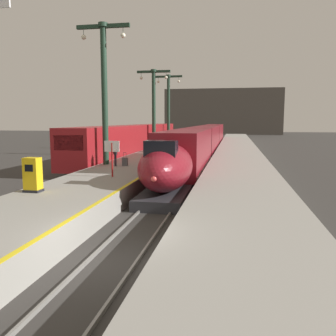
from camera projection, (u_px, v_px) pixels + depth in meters
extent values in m
plane|color=#33302D|center=(111.00, 265.00, 10.81)|extent=(260.00, 260.00, 0.00)
cube|color=gray|center=(156.00, 159.00, 35.59)|extent=(4.80, 110.00, 1.05)
cube|color=gray|center=(238.00, 161.00, 34.14)|extent=(4.80, 110.00, 1.05)
cube|color=yellow|center=(178.00, 154.00, 35.11)|extent=(0.20, 107.80, 0.01)
cube|color=slate|center=(192.00, 161.00, 37.74)|extent=(0.08, 110.00, 0.12)
cube|color=slate|center=(206.00, 161.00, 37.47)|extent=(0.08, 110.00, 0.12)
cube|color=slate|center=(119.00, 160.00, 39.20)|extent=(0.08, 110.00, 0.12)
cube|color=slate|center=(132.00, 160.00, 38.93)|extent=(0.08, 110.00, 0.12)
ellipsoid|color=maroon|center=(166.00, 167.00, 19.41)|extent=(2.78, 6.33, 2.56)
cube|color=#28282D|center=(165.00, 196.00, 19.31)|extent=(2.46, 5.38, 0.55)
cube|color=black|center=(161.00, 150.00, 17.88)|extent=(1.59, 1.00, 0.90)
sphere|color=#F24C4C|center=(154.00, 179.00, 16.42)|extent=(0.28, 0.28, 0.28)
cube|color=maroon|center=(187.00, 149.00, 28.05)|extent=(2.90, 14.00, 3.05)
cube|color=black|center=(170.00, 142.00, 28.23)|extent=(0.04, 11.90, 0.80)
cube|color=black|center=(206.00, 143.00, 27.72)|extent=(0.04, 11.90, 0.80)
cube|color=silver|center=(187.00, 166.00, 28.22)|extent=(2.92, 13.30, 0.24)
cube|color=black|center=(179.00, 181.00, 23.92)|extent=(2.03, 2.20, 0.56)
cube|color=black|center=(193.00, 165.00, 32.66)|extent=(2.03, 2.20, 0.56)
cube|color=maroon|center=(205.00, 139.00, 44.23)|extent=(2.90, 18.00, 3.05)
cube|color=black|center=(193.00, 134.00, 44.41)|extent=(0.04, 15.84, 0.80)
cube|color=black|center=(216.00, 134.00, 43.90)|extent=(0.04, 15.84, 0.80)
cube|color=black|center=(200.00, 158.00, 38.50)|extent=(2.03, 2.20, 0.56)
cube|color=black|center=(208.00, 149.00, 50.43)|extent=(2.03, 2.20, 0.56)
cube|color=maroon|center=(213.00, 133.00, 62.36)|extent=(2.90, 18.00, 3.05)
cube|color=black|center=(205.00, 130.00, 62.54)|extent=(0.04, 15.84, 0.80)
cube|color=black|center=(221.00, 130.00, 62.03)|extent=(0.04, 15.84, 0.80)
cube|color=black|center=(211.00, 146.00, 56.63)|extent=(2.03, 2.20, 0.56)
cube|color=black|center=(215.00, 142.00, 68.56)|extent=(2.03, 2.20, 0.56)
cube|color=maroon|center=(111.00, 143.00, 34.41)|extent=(2.85, 18.00, 3.30)
cube|color=black|center=(69.00, 143.00, 25.60)|extent=(2.28, 0.08, 1.10)
cube|color=black|center=(97.00, 138.00, 34.60)|extent=(0.04, 15.30, 0.90)
cube|color=black|center=(125.00, 138.00, 34.09)|extent=(0.04, 15.30, 0.90)
cube|color=black|center=(88.00, 171.00, 29.05)|extent=(2.00, 2.00, 0.52)
cube|color=black|center=(128.00, 157.00, 40.28)|extent=(2.00, 2.00, 0.52)
cube|color=maroon|center=(153.00, 135.00, 52.54)|extent=(2.85, 18.00, 3.30)
cylinder|color=#1E3828|center=(105.00, 95.00, 26.32)|extent=(0.44, 0.44, 10.28)
cylinder|color=#1E3828|center=(103.00, 25.00, 25.66)|extent=(0.68, 0.68, 0.30)
cube|color=#1E3828|center=(103.00, 26.00, 25.67)|extent=(4.00, 0.24, 0.28)
cylinder|color=#1E3828|center=(84.00, 32.00, 25.99)|extent=(0.03, 0.03, 0.60)
sphere|color=#EFEACC|center=(84.00, 37.00, 26.04)|extent=(0.36, 0.36, 0.36)
cylinder|color=#1E3828|center=(123.00, 30.00, 25.45)|extent=(0.03, 0.03, 0.60)
sphere|color=#EFEACC|center=(123.00, 35.00, 25.50)|extent=(0.36, 0.36, 0.36)
cylinder|color=#1E3828|center=(154.00, 109.00, 42.48)|extent=(0.44, 0.44, 9.24)
cylinder|color=#1E3828|center=(154.00, 71.00, 41.89)|extent=(0.68, 0.68, 0.30)
cube|color=#1E3828|center=(154.00, 72.00, 41.90)|extent=(4.00, 0.24, 0.28)
cylinder|color=#1E3828|center=(141.00, 75.00, 42.21)|extent=(0.03, 0.03, 0.60)
sphere|color=#EFEACC|center=(141.00, 78.00, 42.26)|extent=(0.36, 0.36, 0.36)
cylinder|color=#1E3828|center=(166.00, 74.00, 41.68)|extent=(0.03, 0.03, 0.60)
sphere|color=#EFEACC|center=(166.00, 77.00, 41.72)|extent=(0.36, 0.36, 0.36)
cylinder|color=#1E3828|center=(168.00, 109.00, 51.92)|extent=(0.44, 0.44, 9.81)
cylinder|color=#1E3828|center=(168.00, 76.00, 51.29)|extent=(0.68, 0.68, 0.30)
cube|color=#1E3828|center=(168.00, 77.00, 51.30)|extent=(4.00, 0.24, 0.28)
cylinder|color=#1E3828|center=(158.00, 79.00, 51.62)|extent=(0.03, 0.03, 0.60)
sphere|color=#EFEACC|center=(158.00, 82.00, 51.66)|extent=(0.36, 0.36, 0.36)
cylinder|color=#1E3828|center=(179.00, 79.00, 51.08)|extent=(0.03, 0.03, 0.60)
sphere|color=#EFEACC|center=(179.00, 81.00, 51.12)|extent=(0.36, 0.36, 0.36)
cylinder|color=#23232D|center=(115.00, 160.00, 26.04)|extent=(0.13, 0.13, 0.85)
cylinder|color=#23232D|center=(116.00, 160.00, 25.88)|extent=(0.13, 0.13, 0.85)
cube|color=black|center=(115.00, 150.00, 25.86)|extent=(0.39, 0.44, 0.62)
cylinder|color=black|center=(114.00, 151.00, 26.09)|extent=(0.09, 0.09, 0.58)
cylinder|color=black|center=(116.00, 151.00, 25.65)|extent=(0.09, 0.09, 0.58)
sphere|color=tan|center=(115.00, 144.00, 25.81)|extent=(0.22, 0.22, 0.22)
cube|color=#4C4C51|center=(125.00, 162.00, 26.04)|extent=(0.40, 0.22, 0.60)
cylinder|color=#262628|center=(124.00, 155.00, 25.99)|extent=(0.02, 0.02, 0.36)
cylinder|color=#262628|center=(126.00, 155.00, 25.96)|extent=(0.02, 0.02, 0.36)
cube|color=#262628|center=(125.00, 153.00, 25.95)|extent=(0.22, 0.03, 0.02)
cube|color=yellow|center=(33.00, 175.00, 16.50)|extent=(0.70, 0.56, 1.60)
cube|color=black|center=(29.00, 168.00, 16.18)|extent=(0.40, 0.02, 0.32)
cube|color=black|center=(33.00, 190.00, 16.60)|extent=(0.76, 0.62, 0.12)
cylinder|color=maroon|center=(112.00, 160.00, 20.87)|extent=(0.10, 0.10, 2.00)
cube|color=white|center=(112.00, 146.00, 20.77)|extent=(0.90, 0.06, 0.64)
cube|color=#4C4742|center=(223.00, 112.00, 109.30)|extent=(36.00, 2.00, 14.00)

